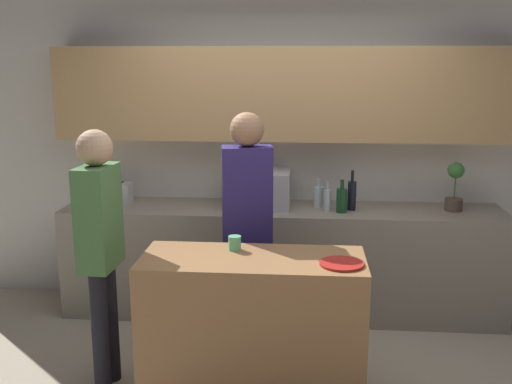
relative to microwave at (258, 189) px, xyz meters
name	(u,v)px	position (x,y,z in m)	size (l,w,h in m)	color
back_wall	(284,127)	(0.20, 0.24, 0.48)	(6.40, 0.40, 2.70)	silver
back_counter	(282,260)	(0.20, -0.03, -0.60)	(3.60, 0.62, 0.91)	gray
kitchen_island	(253,328)	(0.07, -1.36, -0.59)	(1.37, 0.56, 0.93)	#996B42
microwave	(258,189)	(0.00, 0.00, 0.00)	(0.52, 0.39, 0.30)	#B7BABC
toaster	(116,193)	(-1.21, 0.00, -0.06)	(0.26, 0.16, 0.18)	silver
potted_plant	(455,187)	(1.58, 0.00, 0.05)	(0.14, 0.14, 0.40)	brown
bottle_0	(318,196)	(0.49, 0.03, -0.06)	(0.08, 0.08, 0.24)	silver
bottle_1	(327,200)	(0.56, -0.10, -0.06)	(0.06, 0.06, 0.24)	silver
bottle_2	(342,200)	(0.68, -0.12, -0.05)	(0.09, 0.09, 0.26)	#194723
bottle_3	(352,195)	(0.76, -0.04, -0.03)	(0.07, 0.07, 0.33)	black
plate_on_island	(342,264)	(0.60, -1.45, -0.12)	(0.26, 0.26, 0.01)	red
cup_0	(235,243)	(-0.05, -1.23, -0.08)	(0.08, 0.08, 0.09)	#66C98B
person_left	(100,238)	(-0.89, -1.31, -0.05)	(0.22, 0.35, 1.69)	black
person_center	(247,214)	(-0.01, -0.82, 0.00)	(0.37, 0.24, 1.76)	black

